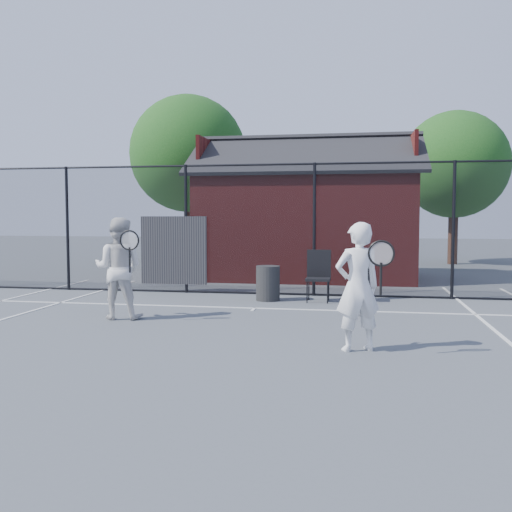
% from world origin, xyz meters
% --- Properties ---
extents(ground, '(80.00, 80.00, 0.00)m').
position_xyz_m(ground, '(0.00, 0.00, 0.00)').
color(ground, '#4D5158').
rests_on(ground, ground).
extents(court_lines, '(11.02, 18.00, 0.01)m').
position_xyz_m(court_lines, '(0.00, -1.32, 0.01)').
color(court_lines, silver).
rests_on(court_lines, ground).
extents(fence, '(22.04, 3.00, 3.00)m').
position_xyz_m(fence, '(-0.30, 5.00, 1.45)').
color(fence, black).
rests_on(fence, ground).
extents(clubhouse, '(6.50, 4.36, 4.19)m').
position_xyz_m(clubhouse, '(0.50, 9.00, 1.61)').
color(clubhouse, '#5E1716').
rests_on(clubhouse, ground).
extents(tree_left, '(4.48, 4.48, 6.44)m').
position_xyz_m(tree_left, '(-4.50, 13.50, 4.19)').
color(tree_left, '#311B13').
rests_on(tree_left, ground).
extents(tree_right, '(3.97, 3.97, 5.70)m').
position_xyz_m(tree_right, '(5.50, 14.50, 3.71)').
color(tree_right, '#311B13').
rests_on(tree_right, ground).
extents(player_front, '(0.83, 0.68, 1.72)m').
position_xyz_m(player_front, '(1.97, -0.20, 0.87)').
color(player_front, white).
rests_on(player_front, ground).
extents(player_back, '(0.99, 0.74, 1.78)m').
position_xyz_m(player_back, '(-2.16, 1.52, 0.89)').
color(player_back, silver).
rests_on(player_back, ground).
extents(chair_left, '(0.51, 0.53, 1.06)m').
position_xyz_m(chair_left, '(1.16, 4.10, 0.53)').
color(chair_left, black).
rests_on(chair_left, ground).
extents(chair_right, '(0.45, 0.47, 0.92)m').
position_xyz_m(chair_right, '(2.02, 4.34, 0.46)').
color(chair_right, black).
rests_on(chair_right, ground).
extents(waste_bin, '(0.55, 0.55, 0.74)m').
position_xyz_m(waste_bin, '(0.09, 4.10, 0.37)').
color(waste_bin, black).
rests_on(waste_bin, ground).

